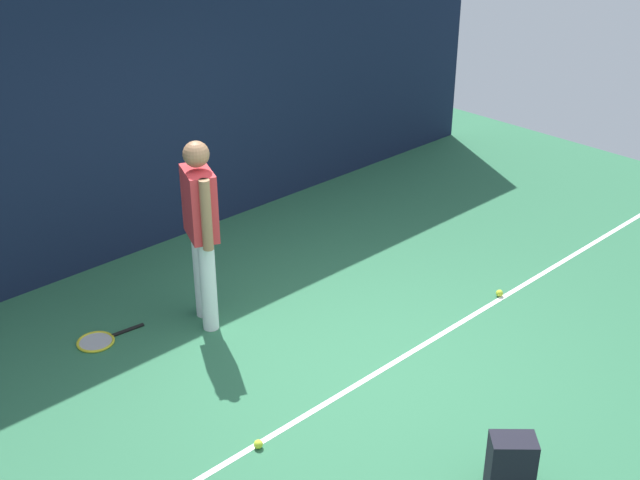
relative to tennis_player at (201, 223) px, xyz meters
The scene contains 8 objects.
ground_plane 1.74m from the tennis_player, 70.99° to the right, with size 12.00×12.00×0.00m, color #2D6B47.
back_fence 1.78m from the tennis_player, 73.98° to the left, with size 10.00×0.10×2.99m, color #141E38.
court_line 1.91m from the tennis_player, 73.46° to the right, with size 9.00×0.05×0.00m, color white.
tennis_player is the anchor object (origin of this frame).
tennis_racket 1.35m from the tennis_player, 156.99° to the left, with size 0.63×0.36×0.03m.
backpack 3.18m from the tennis_player, 86.46° to the right, with size 0.38×0.38×0.44m.
tennis_ball_near_player 2.88m from the tennis_player, 34.49° to the right, with size 0.07×0.07×0.07m, color #CCE033.
tennis_ball_by_fence 2.01m from the tennis_player, 115.11° to the right, with size 0.07×0.07×0.07m, color #CCE033.
Camera 1 is at (-4.12, -3.93, 4.02)m, focal length 46.99 mm.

